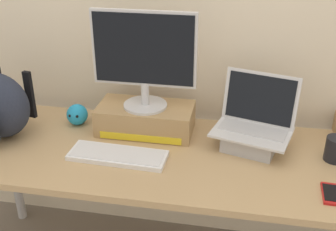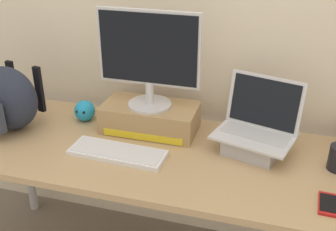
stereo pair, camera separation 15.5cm
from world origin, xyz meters
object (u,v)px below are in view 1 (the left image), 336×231
(desktop_monitor, at_px, (144,58))
(open_laptop, at_px, (252,133))
(external_keyboard, at_px, (118,155))
(cell_phone, at_px, (332,194))
(plush_toy, at_px, (77,115))
(toner_box_yellow, at_px, (146,119))

(desktop_monitor, relative_size, open_laptop, 1.23)
(external_keyboard, relative_size, cell_phone, 3.14)
(open_laptop, xyz_separation_m, plush_toy, (-0.84, 0.06, -0.02))
(desktop_monitor, distance_m, plush_toy, 0.46)
(plush_toy, bearing_deg, toner_box_yellow, -0.84)
(cell_phone, height_order, plush_toy, plush_toy)
(toner_box_yellow, distance_m, external_keyboard, 0.27)
(toner_box_yellow, height_order, cell_phone, toner_box_yellow)
(open_laptop, bearing_deg, desktop_monitor, -170.67)
(open_laptop, distance_m, cell_phone, 0.43)
(external_keyboard, bearing_deg, cell_phone, -4.71)
(external_keyboard, distance_m, plush_toy, 0.38)
(external_keyboard, bearing_deg, toner_box_yellow, 78.36)
(toner_box_yellow, bearing_deg, cell_phone, -24.48)
(desktop_monitor, height_order, open_laptop, desktop_monitor)
(desktop_monitor, height_order, cell_phone, desktop_monitor)
(desktop_monitor, xyz_separation_m, external_keyboard, (-0.06, -0.25, -0.35))
(toner_box_yellow, bearing_deg, external_keyboard, -103.97)
(desktop_monitor, xyz_separation_m, cell_phone, (0.79, -0.36, -0.36))
(external_keyboard, height_order, plush_toy, plush_toy)
(desktop_monitor, relative_size, external_keyboard, 1.10)
(toner_box_yellow, distance_m, plush_toy, 0.34)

